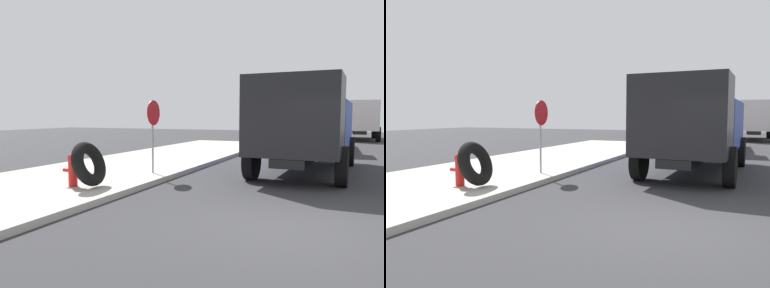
{
  "view_description": "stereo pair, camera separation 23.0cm",
  "coord_description": "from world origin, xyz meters",
  "views": [
    {
      "loc": [
        -6.32,
        -0.9,
        1.92
      ],
      "look_at": [
        2.07,
        2.71,
        1.21
      ],
      "focal_mm": 34.58,
      "sensor_mm": 36.0,
      "label": 1
    },
    {
      "loc": [
        -6.23,
        -1.11,
        1.92
      ],
      "look_at": [
        2.07,
        2.71,
        1.21
      ],
      "focal_mm": 34.58,
      "sensor_mm": 36.0,
      "label": 2
    }
  ],
  "objects": [
    {
      "name": "sidewalk_curb",
      "position": [
        0.0,
        6.5,
        0.07
      ],
      "size": [
        36.0,
        5.0,
        0.15
      ],
      "primitive_type": "cube",
      "color": "#ADA89E",
      "rests_on": "ground"
    },
    {
      "name": "fire_hydrant",
      "position": [
        0.87,
        5.42,
        0.59
      ],
      "size": [
        0.25,
        0.57,
        0.83
      ],
      "color": "red",
      "rests_on": "sidewalk_curb"
    },
    {
      "name": "dump_truck_blue",
      "position": [
        6.45,
        0.45,
        1.61
      ],
      "size": [
        7.09,
        3.02,
        3.0
      ],
      "color": "#1E3899",
      "rests_on": "ground"
    },
    {
      "name": "loose_tire",
      "position": [
        0.93,
        4.97,
        0.73
      ],
      "size": [
        1.18,
        0.76,
        1.16
      ],
      "primitive_type": "torus",
      "rotation": [
        1.21,
        0.0,
        0.08
      ],
      "color": "black",
      "rests_on": "sidewalk_curb"
    },
    {
      "name": "dump_truck_yellow",
      "position": [
        25.67,
        -1.46,
        1.61
      ],
      "size": [
        7.03,
        2.86,
        3.0
      ],
      "color": "gold",
      "rests_on": "ground"
    },
    {
      "name": "dump_truck_orange",
      "position": [
        16.06,
        1.58,
        1.61
      ],
      "size": [
        7.09,
        3.01,
        3.0
      ],
      "color": "orange",
      "rests_on": "ground"
    },
    {
      "name": "ground_plane",
      "position": [
        0.0,
        0.0,
        0.0
      ],
      "size": [
        80.0,
        80.0,
        0.0
      ],
      "primitive_type": "plane",
      "color": "#2D2D30"
    },
    {
      "name": "stop_sign",
      "position": [
        3.54,
        4.63,
        1.7
      ],
      "size": [
        0.76,
        0.08,
        2.22
      ],
      "color": "gray",
      "rests_on": "sidewalk_curb"
    }
  ]
}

